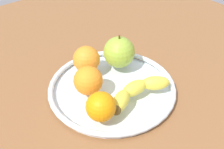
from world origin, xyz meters
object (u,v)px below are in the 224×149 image
orange_front_left (88,81)px  orange_back_left (86,59)px  banana (136,91)px  orange_center (101,107)px  fruit_bowl (112,88)px  apple (119,52)px

orange_front_left → orange_back_left: size_ratio=0.99×
banana → orange_front_left: orange_front_left is taller
orange_center → orange_front_left: bearing=-108.2°
fruit_bowl → orange_front_left: 6.97cm
fruit_bowl → orange_back_left: size_ratio=4.54×
fruit_bowl → banana: 7.05cm
fruit_bowl → orange_back_left: (1.22, -8.13, 4.11)cm
apple → orange_back_left: (7.41, -3.25, -0.62)cm
fruit_bowl → orange_center: size_ratio=4.88×
apple → orange_back_left: size_ratio=1.32×
apple → orange_back_left: bearing=-23.7°
orange_front_left → banana: bearing=131.7°
banana → apple: 12.45cm
fruit_bowl → orange_back_left: 9.19cm
fruit_bowl → banana: banana is taller
orange_center → orange_back_left: size_ratio=0.93×
fruit_bowl → orange_front_left: orange_front_left is taller
orange_center → orange_front_left: (-2.58, -7.84, 0.19)cm
orange_front_left → orange_back_left: 7.96cm
apple → banana: bearing=67.4°
banana → orange_back_left: size_ratio=2.66×
orange_front_left → orange_back_left: (-4.26, -6.72, 0.03)cm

